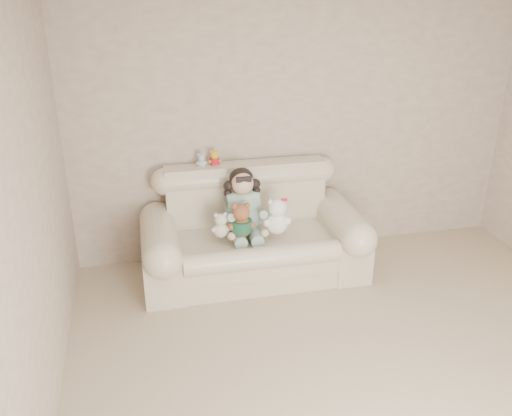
% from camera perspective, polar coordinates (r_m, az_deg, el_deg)
% --- Properties ---
extents(floor, '(5.00, 5.00, 0.00)m').
position_cam_1_polar(floor, '(4.00, 14.95, -20.05)').
color(floor, gray).
rests_on(floor, ground).
extents(wall_back, '(4.50, 0.00, 4.50)m').
position_cam_1_polar(wall_back, '(5.43, 4.58, 8.34)').
color(wall_back, '#C6B09D').
rests_on(wall_back, ground).
extents(wall_left, '(0.00, 5.00, 5.00)m').
position_cam_1_polar(wall_left, '(2.96, -24.67, -7.22)').
color(wall_left, '#C6B09D').
rests_on(wall_left, ground).
extents(sofa, '(2.10, 0.95, 1.03)m').
position_cam_1_polar(sofa, '(5.11, -0.24, -1.99)').
color(sofa, beige).
rests_on(sofa, floor).
extents(seated_child, '(0.41, 0.49, 0.65)m').
position_cam_1_polar(seated_child, '(5.07, -1.44, 0.67)').
color(seated_child, '#2A7158').
rests_on(seated_child, sofa).
extents(brown_teddy, '(0.31, 0.28, 0.39)m').
position_cam_1_polar(brown_teddy, '(4.88, -1.59, -0.95)').
color(brown_teddy, brown).
rests_on(brown_teddy, sofa).
extents(white_cat, '(0.31, 0.26, 0.42)m').
position_cam_1_polar(white_cat, '(4.93, 2.21, -0.47)').
color(white_cat, white).
rests_on(white_cat, sofa).
extents(cream_teddy, '(0.19, 0.15, 0.28)m').
position_cam_1_polar(cream_teddy, '(4.90, -3.74, -1.56)').
color(cream_teddy, beige).
rests_on(cream_teddy, sofa).
extents(yellow_mini_bear, '(0.15, 0.13, 0.19)m').
position_cam_1_polar(yellow_mini_bear, '(5.19, -4.39, 5.38)').
color(yellow_mini_bear, gold).
rests_on(yellow_mini_bear, sofa).
extents(grey_mini_plush, '(0.13, 0.11, 0.17)m').
position_cam_1_polar(grey_mini_plush, '(5.17, -5.77, 5.12)').
color(grey_mini_plush, silver).
rests_on(grey_mini_plush, sofa).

